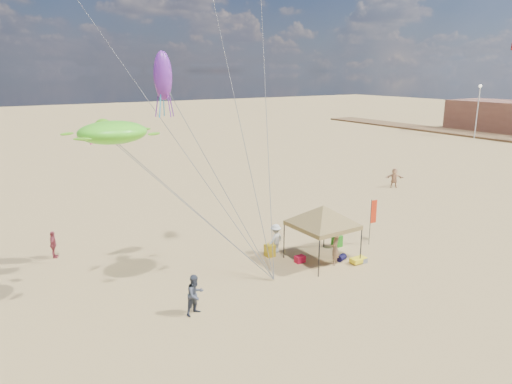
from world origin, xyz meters
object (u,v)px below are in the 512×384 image
at_px(person_near_a, 335,248).
at_px(person_near_b, 195,295).
at_px(person_near_c, 276,239).
at_px(lamp_north, 478,103).
at_px(person_far_a, 53,245).
at_px(cooler_blue, 322,231).
at_px(beach_cart, 358,260).
at_px(person_far_c, 394,178).
at_px(chair_yellow, 270,250).
at_px(canopy_tent, 323,208).
at_px(cooler_red, 300,259).
at_px(chair_green, 337,241).
at_px(feather_flag, 373,214).

bearing_deg(person_near_a, person_near_b, -28.37).
distance_m(person_near_b, person_near_c, 7.91).
relative_size(person_near_c, lamp_north, 0.21).
bearing_deg(person_far_a, lamp_north, -58.77).
height_order(cooler_blue, person_near_b, person_near_b).
distance_m(beach_cart, person_near_a, 1.52).
bearing_deg(beach_cart, person_far_c, 36.01).
distance_m(cooler_blue, beach_cart, 5.03).
bearing_deg(chair_yellow, beach_cart, -43.92).
height_order(canopy_tent, person_near_a, canopy_tent).
xyz_separation_m(beach_cart, person_far_c, (15.00, 10.90, 0.68)).
height_order(beach_cart, person_near_a, person_near_a).
bearing_deg(lamp_north, cooler_red, -155.31).
bearing_deg(chair_green, person_far_c, 30.31).
relative_size(cooler_red, cooler_blue, 1.00).
height_order(person_near_b, person_near_c, person_near_b).
xyz_separation_m(canopy_tent, cooler_red, (-1.14, 0.46, -2.90)).
height_order(chair_green, person_far_c, person_far_c).
height_order(person_near_b, person_far_c, person_near_b).
xyz_separation_m(chair_green, person_far_a, (-14.71, 7.19, 0.44)).
xyz_separation_m(canopy_tent, person_near_a, (0.31, -0.76, -2.15)).
bearing_deg(person_far_c, person_near_a, -110.69).
bearing_deg(beach_cart, cooler_blue, 72.73).
xyz_separation_m(cooler_red, chair_yellow, (-0.92, 1.62, 0.16)).
bearing_deg(person_near_a, person_far_a, -69.45).
bearing_deg(cooler_red, beach_cart, -34.35).
bearing_deg(person_near_c, person_near_b, 10.80).
bearing_deg(canopy_tent, person_near_a, -67.95).
relative_size(beach_cart, person_far_c, 0.51).
distance_m(canopy_tent, person_near_c, 3.54).
bearing_deg(lamp_north, person_near_b, -156.33).
relative_size(cooler_red, lamp_north, 0.07).
height_order(person_far_a, person_far_c, person_far_c).
bearing_deg(cooler_red, lamp_north, 24.69).
height_order(feather_flag, person_near_c, feather_flag).
bearing_deg(canopy_tent, cooler_blue, 49.08).
xyz_separation_m(cooler_red, cooler_blue, (4.14, 3.00, 0.00)).
distance_m(feather_flag, cooler_blue, 3.74).
distance_m(chair_yellow, lamp_north, 58.73).
bearing_deg(cooler_red, chair_yellow, 119.47).
relative_size(canopy_tent, person_far_c, 3.42).
bearing_deg(feather_flag, person_far_c, 36.82).
height_order(chair_green, beach_cart, chair_green).
height_order(beach_cart, lamp_north, lamp_north).
distance_m(cooler_blue, lamp_north, 53.58).
distance_m(chair_green, person_near_c, 3.93).
relative_size(cooler_blue, chair_yellow, 0.77).
height_order(cooler_blue, person_far_c, person_far_c).
xyz_separation_m(person_near_b, person_far_a, (-4.10, 9.99, -0.12)).
bearing_deg(lamp_north, chair_yellow, -157.13).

